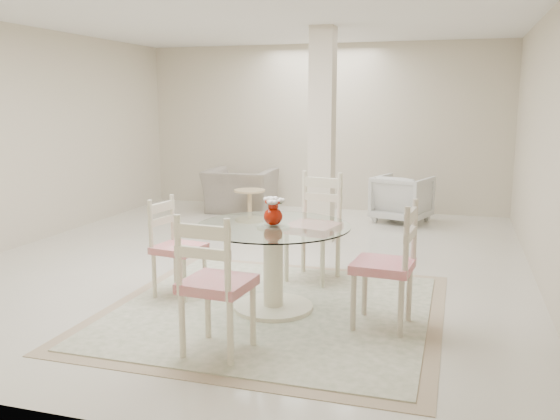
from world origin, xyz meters
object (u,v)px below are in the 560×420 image
(dining_chair_south, at_px, (212,275))
(red_vase, at_px, (273,211))
(dining_chair_north, at_px, (316,218))
(dining_chair_west, at_px, (173,240))
(dining_chair_east, at_px, (392,256))
(column, at_px, (322,136))
(dining_table, at_px, (273,268))
(armchair_white, at_px, (402,199))
(recliner_taupe, at_px, (240,191))
(side_table, at_px, (250,207))

(dining_chair_south, bearing_deg, red_vase, -92.03)
(dining_chair_north, bearing_deg, dining_chair_west, -130.97)
(dining_chair_east, bearing_deg, dining_chair_west, -92.04)
(column, xyz_separation_m, dining_table, (0.22, -2.78, -0.97))
(dining_table, bearing_deg, armchair_white, 80.63)
(red_vase, bearing_deg, recliner_taupe, 114.02)
(dining_table, xyz_separation_m, dining_chair_north, (0.13, 1.02, 0.24))
(dining_chair_south, distance_m, side_table, 4.79)
(column, distance_m, recliner_taupe, 2.46)
(red_vase, xyz_separation_m, dining_chair_north, (0.13, 1.02, -0.25))
(armchair_white, distance_m, side_table, 2.28)
(armchair_white, xyz_separation_m, side_table, (-2.18, -0.65, -0.13))
(dining_table, xyz_separation_m, red_vase, (0.00, -0.00, 0.49))
(column, height_order, armchair_white, column)
(red_vase, bearing_deg, armchair_white, 80.64)
(red_vase, bearing_deg, column, 94.48)
(red_vase, relative_size, dining_chair_north, 0.21)
(column, distance_m, red_vase, 2.83)
(dining_chair_south, relative_size, recliner_taupe, 1.07)
(dining_chair_east, height_order, side_table, dining_chair_east)
(dining_table, distance_m, dining_chair_west, 1.03)
(column, xyz_separation_m, side_table, (-1.27, 0.78, -1.13))
(dining_chair_north, height_order, side_table, dining_chair_north)
(dining_table, relative_size, dining_chair_east, 1.16)
(dining_table, bearing_deg, side_table, 112.69)
(dining_table, xyz_separation_m, side_table, (-1.49, 3.56, -0.16))
(column, relative_size, dining_table, 2.06)
(dining_table, bearing_deg, dining_chair_north, 82.68)
(column, bearing_deg, dining_chair_north, -78.83)
(column, distance_m, dining_chair_north, 1.94)
(dining_chair_east, distance_m, dining_chair_west, 2.04)
(dining_chair_south, height_order, recliner_taupe, dining_chair_south)
(red_vase, bearing_deg, dining_chair_east, -6.87)
(column, distance_m, dining_chair_east, 3.25)
(dining_chair_north, xyz_separation_m, side_table, (-1.62, 2.54, -0.40))
(dining_chair_west, distance_m, armchair_white, 4.43)
(column, relative_size, red_vase, 11.06)
(dining_chair_east, xyz_separation_m, dining_chair_west, (-2.02, 0.25, -0.06))
(dining_chair_north, bearing_deg, side_table, 133.43)
(column, distance_m, dining_chair_south, 3.87)
(recliner_taupe, height_order, armchair_white, armchair_white)
(dining_chair_west, bearing_deg, dining_table, -88.21)
(side_table, bearing_deg, dining_table, -67.31)
(red_vase, relative_size, side_table, 0.51)
(red_vase, bearing_deg, dining_table, 161.57)
(dining_chair_east, relative_size, dining_chair_north, 0.95)
(recliner_taupe, bearing_deg, dining_chair_west, 100.63)
(dining_table, distance_m, recliner_taupe, 4.68)
(dining_chair_east, height_order, dining_chair_west, dining_chair_east)
(dining_chair_east, height_order, armchair_white, dining_chair_east)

